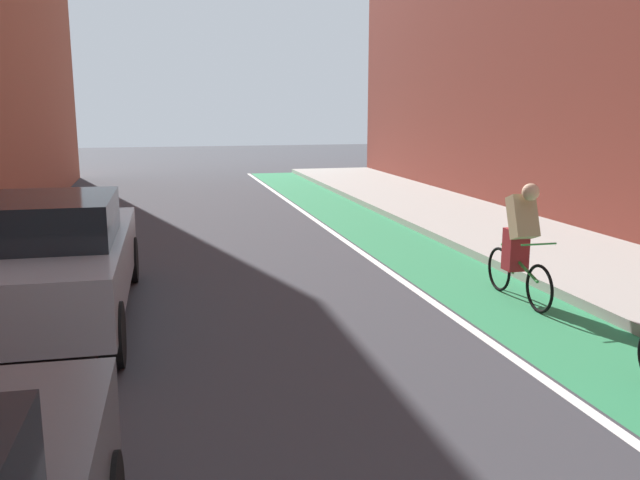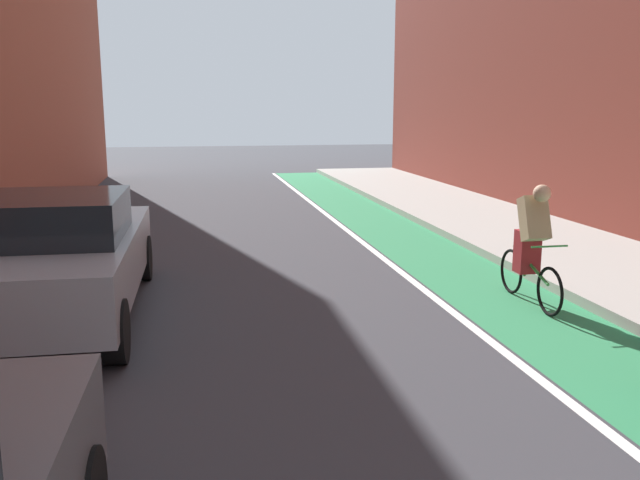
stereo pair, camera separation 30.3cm
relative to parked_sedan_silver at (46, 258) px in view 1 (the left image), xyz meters
The scene contains 6 objects.
ground_plane 3.33m from the parked_sedan_silver, 32.72° to the right, with size 75.61×75.61×0.00m, color #38383D.
bike_lane_paint 5.75m from the parked_sedan_silver, ahead, with size 1.60×34.37×0.00m, color #2D8451.
lane_divider_stripe 4.86m from the parked_sedan_silver, ahead, with size 0.12×34.37×0.00m, color white.
sidewalk_right 8.06m from the parked_sedan_silver, ahead, with size 3.07×34.37×0.14m, color #A8A59E.
parked_sedan_silver is the anchor object (origin of this frame).
cyclist_far 5.92m from the parked_sedan_silver, ahead, with size 0.48×1.67×1.59m.
Camera 1 is at (-1.42, 6.68, 2.54)m, focal length 37.68 mm.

